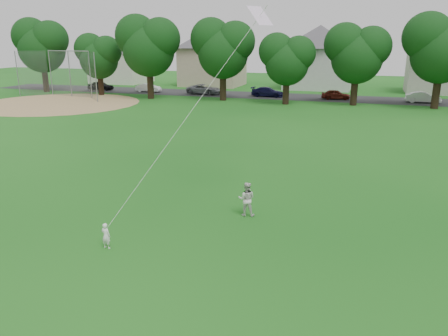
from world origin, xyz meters
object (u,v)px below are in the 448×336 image
(toddler, at_px, (106,236))
(older_boy, at_px, (246,199))
(baseball_backstop, at_px, (66,74))
(kite, at_px, (189,115))

(toddler, relative_size, older_boy, 0.65)
(older_boy, distance_m, baseball_backstop, 43.26)
(older_boy, distance_m, kite, 4.21)
(older_boy, bearing_deg, toddler, 39.09)
(baseball_backstop, bearing_deg, toddler, -51.49)
(toddler, relative_size, kite, 0.09)
(kite, distance_m, baseball_backstop, 42.76)
(older_boy, xyz_separation_m, kite, (-1.93, -1.24, 3.53))
(kite, bearing_deg, baseball_backstop, 133.04)
(toddler, height_order, older_boy, older_boy)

